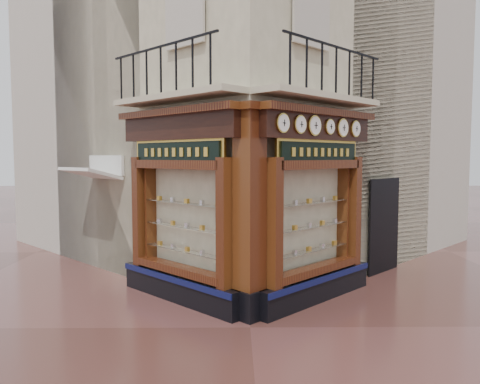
{
  "coord_description": "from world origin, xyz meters",
  "views": [
    {
      "loc": [
        -0.25,
        -8.04,
        3.01
      ],
      "look_at": [
        -0.16,
        2.0,
        2.25
      ],
      "focal_mm": 35.0,
      "sensor_mm": 36.0,
      "label": 1
    }
  ],
  "objects_px": {
    "clock_c": "(315,126)",
    "clock_a": "(283,123)",
    "clock_f": "(355,129)",
    "clock_e": "(343,128)",
    "signboard_left": "(176,152)",
    "clock_b": "(300,124)",
    "awning": "(93,275)",
    "corner_pilaster": "(250,215)",
    "clock_d": "(330,127)",
    "signboard_right": "(320,152)"
  },
  "relations": [
    {
      "from": "corner_pilaster",
      "to": "clock_a",
      "type": "height_order",
      "value": "corner_pilaster"
    },
    {
      "from": "clock_f",
      "to": "clock_c",
      "type": "bearing_deg",
      "value": -180.0
    },
    {
      "from": "signboard_left",
      "to": "clock_d",
      "type": "bearing_deg",
      "value": -133.97
    },
    {
      "from": "clock_b",
      "to": "clock_e",
      "type": "distance_m",
      "value": 1.48
    },
    {
      "from": "clock_f",
      "to": "awning",
      "type": "xyz_separation_m",
      "value": [
        -6.29,
        1.43,
        -3.62
      ]
    },
    {
      "from": "clock_c",
      "to": "signboard_left",
      "type": "height_order",
      "value": "clock_c"
    },
    {
      "from": "corner_pilaster",
      "to": "clock_f",
      "type": "distance_m",
      "value": 3.41
    },
    {
      "from": "clock_c",
      "to": "clock_a",
      "type": "bearing_deg",
      "value": 180.0
    },
    {
      "from": "clock_a",
      "to": "clock_f",
      "type": "xyz_separation_m",
      "value": [
        1.78,
        1.78,
        -0.0
      ]
    },
    {
      "from": "clock_b",
      "to": "clock_f",
      "type": "bearing_deg",
      "value": 0.0
    },
    {
      "from": "corner_pilaster",
      "to": "clock_f",
      "type": "bearing_deg",
      "value": -8.27
    },
    {
      "from": "clock_d",
      "to": "clock_c",
      "type": "bearing_deg",
      "value": -180.0
    },
    {
      "from": "signboard_left",
      "to": "signboard_right",
      "type": "bearing_deg",
      "value": -135.0
    },
    {
      "from": "clock_b",
      "to": "clock_c",
      "type": "relative_size",
      "value": 0.87
    },
    {
      "from": "clock_d",
      "to": "signboard_right",
      "type": "xyz_separation_m",
      "value": [
        -0.21,
        -0.06,
        -0.52
      ]
    },
    {
      "from": "clock_a",
      "to": "signboard_right",
      "type": "height_order",
      "value": "clock_a"
    },
    {
      "from": "clock_e",
      "to": "awning",
      "type": "bearing_deg",
      "value": 118.19
    },
    {
      "from": "clock_b",
      "to": "awning",
      "type": "bearing_deg",
      "value": 104.81
    },
    {
      "from": "clock_d",
      "to": "awning",
      "type": "bearing_deg",
      "value": 114.1
    },
    {
      "from": "clock_a",
      "to": "clock_d",
      "type": "relative_size",
      "value": 1.13
    },
    {
      "from": "clock_a",
      "to": "clock_b",
      "type": "bearing_deg",
      "value": 0.0
    },
    {
      "from": "clock_a",
      "to": "corner_pilaster",
      "type": "bearing_deg",
      "value": 134.92
    },
    {
      "from": "clock_f",
      "to": "signboard_left",
      "type": "distance_m",
      "value": 3.95
    },
    {
      "from": "clock_f",
      "to": "signboard_left",
      "type": "xyz_separation_m",
      "value": [
        -3.84,
        -0.76,
        -0.52
      ]
    },
    {
      "from": "awning",
      "to": "clock_c",
      "type": "bearing_deg",
      "value": -160.73
    },
    {
      "from": "corner_pilaster",
      "to": "clock_e",
      "type": "distance_m",
      "value": 2.98
    },
    {
      "from": "clock_e",
      "to": "signboard_left",
      "type": "bearing_deg",
      "value": 141.53
    },
    {
      "from": "clock_f",
      "to": "corner_pilaster",
      "type": "bearing_deg",
      "value": 171.73
    },
    {
      "from": "clock_d",
      "to": "awning",
      "type": "xyz_separation_m",
      "value": [
        -5.58,
        2.13,
        -3.62
      ]
    },
    {
      "from": "corner_pilaster",
      "to": "clock_d",
      "type": "distance_m",
      "value": 2.6
    },
    {
      "from": "corner_pilaster",
      "to": "clock_f",
      "type": "height_order",
      "value": "corner_pilaster"
    },
    {
      "from": "corner_pilaster",
      "to": "awning",
      "type": "bearing_deg",
      "value": 95.68
    },
    {
      "from": "clock_c",
      "to": "signboard_right",
      "type": "relative_size",
      "value": 0.2
    },
    {
      "from": "signboard_left",
      "to": "clock_b",
      "type": "bearing_deg",
      "value": -149.97
    },
    {
      "from": "corner_pilaster",
      "to": "clock_b",
      "type": "height_order",
      "value": "corner_pilaster"
    },
    {
      "from": "clock_c",
      "to": "awning",
      "type": "xyz_separation_m",
      "value": [
        -5.2,
        2.51,
        -3.62
      ]
    },
    {
      "from": "corner_pilaster",
      "to": "clock_e",
      "type": "relative_size",
      "value": 10.08
    },
    {
      "from": "clock_b",
      "to": "clock_f",
      "type": "distance_m",
      "value": 2.0
    },
    {
      "from": "clock_b",
      "to": "signboard_left",
      "type": "bearing_deg",
      "value": 120.03
    },
    {
      "from": "clock_a",
      "to": "clock_e",
      "type": "bearing_deg",
      "value": 0.0
    },
    {
      "from": "clock_d",
      "to": "signboard_right",
      "type": "height_order",
      "value": "clock_d"
    },
    {
      "from": "clock_a",
      "to": "clock_f",
      "type": "height_order",
      "value": "clock_f"
    },
    {
      "from": "clock_b",
      "to": "clock_d",
      "type": "bearing_deg",
      "value": 0.0
    },
    {
      "from": "clock_c",
      "to": "clock_e",
      "type": "xyz_separation_m",
      "value": [
        0.72,
        0.72,
        0.0
      ]
    },
    {
      "from": "corner_pilaster",
      "to": "clock_c",
      "type": "relative_size",
      "value": 9.83
    },
    {
      "from": "clock_d",
      "to": "clock_e",
      "type": "distance_m",
      "value": 0.48
    },
    {
      "from": "clock_e",
      "to": "signboard_left",
      "type": "relative_size",
      "value": 0.19
    },
    {
      "from": "clock_f",
      "to": "clock_a",
      "type": "bearing_deg",
      "value": -180.0
    },
    {
      "from": "clock_d",
      "to": "clock_e",
      "type": "bearing_deg",
      "value": -0.0
    },
    {
      "from": "clock_b",
      "to": "clock_e",
      "type": "bearing_deg",
      "value": 0.0
    }
  ]
}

